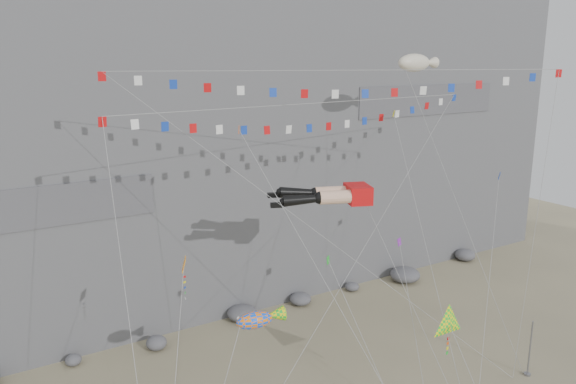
% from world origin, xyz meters
% --- Properties ---
extents(cliff, '(80.00, 28.00, 50.00)m').
position_xyz_m(cliff, '(0.00, 32.00, 25.00)').
color(cliff, slate).
rests_on(cliff, ground).
extents(talus_boulders, '(60.00, 3.00, 1.20)m').
position_xyz_m(talus_boulders, '(0.00, 17.00, 0.60)').
color(talus_boulders, '#5A5A5F').
rests_on(talus_boulders, ground).
extents(anchor_pole_right, '(0.12, 0.12, 4.20)m').
position_xyz_m(anchor_pole_right, '(13.38, -1.50, 2.10)').
color(anchor_pole_right, slate).
rests_on(anchor_pole_right, ground).
extents(legs_kite, '(7.08, 16.35, 18.72)m').
position_xyz_m(legs_kite, '(1.58, 6.54, 13.12)').
color(legs_kite, red).
rests_on(legs_kite, ground).
extents(flag_banner_upper, '(31.62, 14.29, 28.19)m').
position_xyz_m(flag_banner_upper, '(2.05, 8.71, 19.10)').
color(flag_banner_upper, red).
rests_on(flag_banner_upper, ground).
extents(flag_banner_lower, '(28.41, 11.82, 24.46)m').
position_xyz_m(flag_banner_lower, '(2.23, 5.49, 21.34)').
color(flag_banner_lower, red).
rests_on(flag_banner_lower, ground).
extents(harlequin_kite, '(5.33, 8.22, 14.28)m').
position_xyz_m(harlequin_kite, '(-10.10, 3.66, 11.35)').
color(harlequin_kite, red).
rests_on(harlequin_kite, ground).
extents(fish_windsock, '(8.25, 5.10, 11.42)m').
position_xyz_m(fish_windsock, '(-7.17, 1.28, 8.43)').
color(fish_windsock, orange).
rests_on(fish_windsock, ground).
extents(delta_kite, '(2.57, 6.89, 9.39)m').
position_xyz_m(delta_kite, '(4.21, -2.09, 6.63)').
color(delta_kite, yellow).
rests_on(delta_kite, ground).
extents(blimp_windsock, '(4.47, 12.32, 24.50)m').
position_xyz_m(blimp_windsock, '(12.02, 10.06, 21.72)').
color(blimp_windsock, beige).
rests_on(blimp_windsock, ground).
extents(small_kite_a, '(5.02, 14.81, 23.25)m').
position_xyz_m(small_kite_a, '(-4.83, 6.70, 17.44)').
color(small_kite_a, '#E34B13').
rests_on(small_kite_a, ground).
extents(small_kite_b, '(5.81, 9.99, 14.42)m').
position_xyz_m(small_kite_b, '(5.73, 4.06, 9.59)').
color(small_kite_b, purple).
rests_on(small_kite_b, ground).
extents(small_kite_c, '(1.80, 8.49, 13.37)m').
position_xyz_m(small_kite_c, '(-2.09, 1.45, 10.53)').
color(small_kite_c, green).
rests_on(small_kite_c, ground).
extents(small_kite_d, '(6.88, 15.78, 24.39)m').
position_xyz_m(small_kite_d, '(8.30, 7.86, 17.60)').
color(small_kite_d, yellow).
rests_on(small_kite_d, ground).
extents(small_kite_e, '(11.01, 8.43, 18.86)m').
position_xyz_m(small_kite_e, '(13.75, 2.62, 13.50)').
color(small_kite_e, '#1337A9').
rests_on(small_kite_e, ground).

